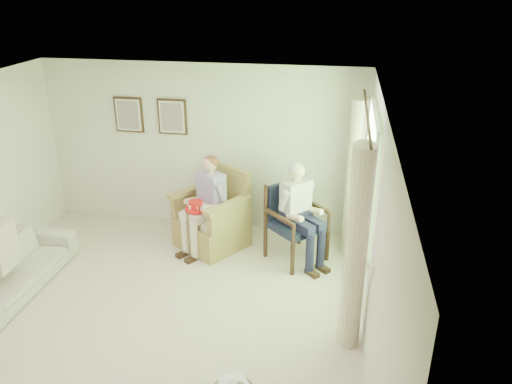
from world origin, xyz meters
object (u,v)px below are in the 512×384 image
red_hat (196,207)px  person_wicker (208,198)px  sofa (13,269)px  wicker_armchair (212,222)px  person_dark (297,207)px  wood_armchair (298,218)px

red_hat → person_wicker: bearing=47.3°
sofa → red_hat: 2.50m
person_wicker → red_hat: size_ratio=4.67×
wicker_armchair → person_wicker: 0.49m
sofa → person_dark: person_dark is taller
red_hat → sofa: bearing=-148.9°
wicker_armchair → wood_armchair: 1.31m
person_wicker → person_dark: person_dark is taller
wicker_armchair → red_hat: (-0.14, -0.31, 0.39)m
person_dark → wicker_armchair: bearing=121.4°
person_wicker → red_hat: 0.23m
person_dark → red_hat: size_ratio=4.74×
wicker_armchair → wood_armchair: bearing=29.4°
wood_armchair → red_hat: wood_armchair is taller
wood_armchair → sofa: size_ratio=0.57×
person_dark → red_hat: (-1.43, -0.03, -0.10)m
wicker_armchair → red_hat: bearing=-81.3°
wood_armchair → person_dark: 0.31m
person_wicker → red_hat: (-0.14, -0.16, -0.08)m
person_wicker → person_dark: (1.28, -0.13, 0.02)m
person_wicker → person_dark: size_ratio=0.99×
person_dark → person_wicker: bearing=128.1°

